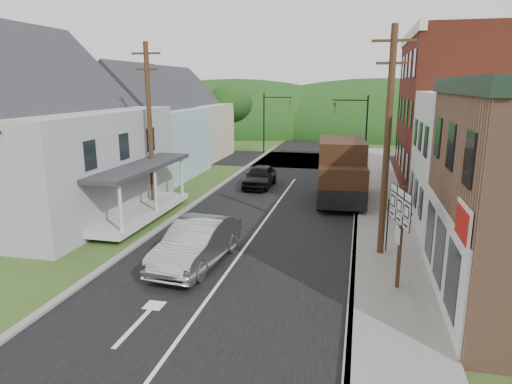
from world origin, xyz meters
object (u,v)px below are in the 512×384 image
Objects in this scene: silver_sedan at (197,243)px; dark_sedan at (260,177)px; warning_sign at (387,216)px; delivery_van at (342,171)px; route_sign_cluster at (400,223)px.

silver_sedan reaches higher than dark_sedan.
dark_sedan is at bearing 129.86° from warning_sign.
delivery_van is 8.74m from warning_sign.
silver_sedan is 0.78× the size of delivery_van.
delivery_van is 2.90× the size of warning_sign.
dark_sedan is 13.58m from warning_sign.
route_sign_cluster reaches higher than warning_sign.
silver_sedan is 7.74m from warning_sign.
delivery_van is 12.26m from route_sign_cluster.
route_sign_cluster reaches higher than dark_sedan.
delivery_van reaches higher than silver_sedan.
silver_sedan is 1.50× the size of route_sign_cluster.
warning_sign is at bearing -54.67° from dark_sedan.
warning_sign is (7.77, -11.09, 0.88)m from dark_sedan.
route_sign_cluster is at bearing -0.73° from silver_sedan.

